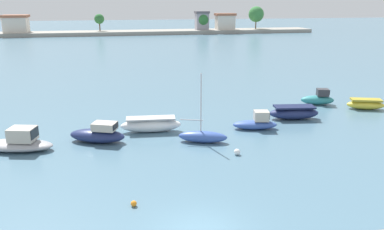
{
  "coord_description": "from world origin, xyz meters",
  "views": [
    {
      "loc": [
        -3.58,
        -15.44,
        10.18
      ],
      "look_at": [
        3.02,
        16.33,
        0.68
      ],
      "focal_mm": 36.89,
      "sensor_mm": 36.0,
      "label": 1
    }
  ],
  "objects_px": {
    "moored_boat_3": "(151,125)",
    "moored_boat_5": "(256,123)",
    "moored_boat_7": "(318,99)",
    "moored_boat_2": "(98,134)",
    "moored_boat_8": "(366,104)",
    "mooring_buoy_2": "(237,152)",
    "moored_boat_4": "(203,136)",
    "moored_boat_1": "(18,143)",
    "mooring_buoy_1": "(134,204)",
    "moored_boat_6": "(294,113)"
  },
  "relations": [
    {
      "from": "moored_boat_3",
      "to": "moored_boat_6",
      "type": "height_order",
      "value": "moored_boat_3"
    },
    {
      "from": "moored_boat_6",
      "to": "moored_boat_8",
      "type": "bearing_deg",
      "value": 19.07
    },
    {
      "from": "moored_boat_1",
      "to": "moored_boat_7",
      "type": "height_order",
      "value": "moored_boat_1"
    },
    {
      "from": "moored_boat_4",
      "to": "mooring_buoy_2",
      "type": "xyz_separation_m",
      "value": [
        1.73,
        -2.91,
        -0.25
      ]
    },
    {
      "from": "moored_boat_7",
      "to": "mooring_buoy_1",
      "type": "height_order",
      "value": "moored_boat_7"
    },
    {
      "from": "moored_boat_1",
      "to": "mooring_buoy_1",
      "type": "xyz_separation_m",
      "value": [
        7.47,
        -9.61,
        -0.39
      ]
    },
    {
      "from": "moored_boat_7",
      "to": "moored_boat_1",
      "type": "bearing_deg",
      "value": -149.01
    },
    {
      "from": "moored_boat_4",
      "to": "moored_boat_8",
      "type": "distance_m",
      "value": 18.47
    },
    {
      "from": "moored_boat_5",
      "to": "moored_boat_2",
      "type": "bearing_deg",
      "value": -166.39
    },
    {
      "from": "moored_boat_3",
      "to": "moored_boat_7",
      "type": "xyz_separation_m",
      "value": [
        17.45,
        5.15,
        0.02
      ]
    },
    {
      "from": "moored_boat_3",
      "to": "moored_boat_5",
      "type": "bearing_deg",
      "value": -2.18
    },
    {
      "from": "moored_boat_4",
      "to": "moored_boat_6",
      "type": "relative_size",
      "value": 1.13
    },
    {
      "from": "moored_boat_7",
      "to": "moored_boat_8",
      "type": "bearing_deg",
      "value": -19.54
    },
    {
      "from": "moored_boat_1",
      "to": "moored_boat_6",
      "type": "xyz_separation_m",
      "value": [
        22.39,
        3.1,
        0.02
      ]
    },
    {
      "from": "mooring_buoy_1",
      "to": "moored_boat_8",
      "type": "bearing_deg",
      "value": 31.71
    },
    {
      "from": "moored_boat_5",
      "to": "moored_boat_7",
      "type": "xyz_separation_m",
      "value": [
        8.93,
        6.2,
        0.07
      ]
    },
    {
      "from": "moored_boat_1",
      "to": "moored_boat_2",
      "type": "distance_m",
      "value": 5.55
    },
    {
      "from": "moored_boat_2",
      "to": "moored_boat_4",
      "type": "height_order",
      "value": "moored_boat_4"
    },
    {
      "from": "moored_boat_2",
      "to": "moored_boat_5",
      "type": "relative_size",
      "value": 1.2
    },
    {
      "from": "moored_boat_1",
      "to": "moored_boat_5",
      "type": "bearing_deg",
      "value": 18.07
    },
    {
      "from": "moored_boat_1",
      "to": "mooring_buoy_2",
      "type": "height_order",
      "value": "moored_boat_1"
    },
    {
      "from": "moored_boat_8",
      "to": "mooring_buoy_2",
      "type": "relative_size",
      "value": 8.79
    },
    {
      "from": "moored_boat_2",
      "to": "moored_boat_6",
      "type": "distance_m",
      "value": 17.06
    },
    {
      "from": "moored_boat_7",
      "to": "moored_boat_8",
      "type": "xyz_separation_m",
      "value": [
        3.59,
        -2.56,
        -0.11
      ]
    },
    {
      "from": "mooring_buoy_1",
      "to": "mooring_buoy_2",
      "type": "xyz_separation_m",
      "value": [
        7.36,
        5.61,
        0.06
      ]
    },
    {
      "from": "moored_boat_1",
      "to": "moored_boat_3",
      "type": "bearing_deg",
      "value": 27.16
    },
    {
      "from": "moored_boat_4",
      "to": "moored_boat_7",
      "type": "height_order",
      "value": "moored_boat_4"
    },
    {
      "from": "moored_boat_2",
      "to": "moored_boat_1",
      "type": "bearing_deg",
      "value": -152.4
    },
    {
      "from": "moored_boat_2",
      "to": "moored_boat_8",
      "type": "height_order",
      "value": "moored_boat_2"
    },
    {
      "from": "moored_boat_4",
      "to": "mooring_buoy_1",
      "type": "bearing_deg",
      "value": -104.06
    },
    {
      "from": "mooring_buoy_2",
      "to": "moored_boat_3",
      "type": "bearing_deg",
      "value": 130.56
    },
    {
      "from": "moored_boat_3",
      "to": "moored_boat_5",
      "type": "distance_m",
      "value": 8.58
    },
    {
      "from": "moored_boat_2",
      "to": "moored_boat_7",
      "type": "height_order",
      "value": "moored_boat_7"
    },
    {
      "from": "moored_boat_5",
      "to": "mooring_buoy_2",
      "type": "distance_m",
      "value": 6.05
    },
    {
      "from": "moored_boat_3",
      "to": "moored_boat_5",
      "type": "height_order",
      "value": "moored_boat_5"
    },
    {
      "from": "moored_boat_1",
      "to": "moored_boat_4",
      "type": "xyz_separation_m",
      "value": [
        13.1,
        -1.08,
        -0.09
      ]
    },
    {
      "from": "moored_boat_4",
      "to": "moored_boat_7",
      "type": "relative_size",
      "value": 1.48
    },
    {
      "from": "moored_boat_4",
      "to": "moored_boat_5",
      "type": "relative_size",
      "value": 1.37
    },
    {
      "from": "moored_boat_5",
      "to": "moored_boat_3",
      "type": "bearing_deg",
      "value": -175.79
    },
    {
      "from": "moored_boat_1",
      "to": "moored_boat_4",
      "type": "bearing_deg",
      "value": 9.97
    },
    {
      "from": "moored_boat_3",
      "to": "moored_boat_6",
      "type": "distance_m",
      "value": 12.84
    },
    {
      "from": "mooring_buoy_2",
      "to": "moored_boat_6",
      "type": "bearing_deg",
      "value": 43.16
    },
    {
      "from": "moored_boat_3",
      "to": "mooring_buoy_2",
      "type": "distance_m",
      "value": 8.06
    },
    {
      "from": "moored_boat_5",
      "to": "moored_boat_6",
      "type": "distance_m",
      "value": 4.74
    },
    {
      "from": "moored_boat_6",
      "to": "moored_boat_7",
      "type": "relative_size",
      "value": 1.31
    },
    {
      "from": "moored_boat_1",
      "to": "moored_boat_5",
      "type": "relative_size",
      "value": 1.48
    },
    {
      "from": "moored_boat_2",
      "to": "moored_boat_7",
      "type": "relative_size",
      "value": 1.3
    },
    {
      "from": "moored_boat_5",
      "to": "moored_boat_7",
      "type": "height_order",
      "value": "moored_boat_7"
    },
    {
      "from": "mooring_buoy_2",
      "to": "moored_boat_8",
      "type": "bearing_deg",
      "value": 28.82
    },
    {
      "from": "mooring_buoy_1",
      "to": "mooring_buoy_2",
      "type": "distance_m",
      "value": 9.26
    }
  ]
}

